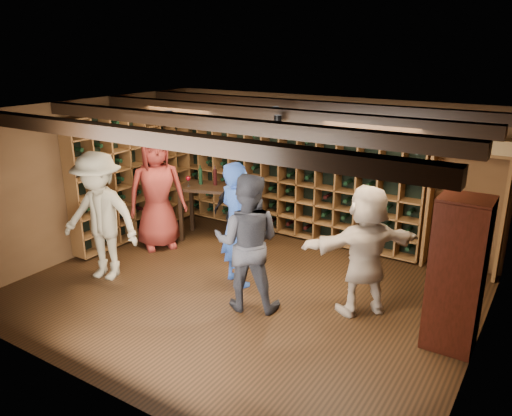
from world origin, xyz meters
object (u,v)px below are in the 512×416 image
Objects in this scene: guest_woman_black at (239,214)px; guest_beige at (365,250)px; man_blue_shirt at (237,224)px; man_grey_suit at (247,242)px; display_cabinet at (456,277)px; guest_khaki at (100,217)px; tasting_table at (217,193)px; guest_red_floral at (157,192)px.

guest_beige is (2.27, -0.53, 0.09)m from guest_woman_black.
man_blue_shirt is at bearing 116.13° from guest_woman_black.
display_cabinet is at bearing 169.08° from man_grey_suit.
display_cabinet is 1.15× the size of guest_woman_black.
guest_khaki is (-1.77, -0.90, 0.05)m from man_blue_shirt.
man_blue_shirt is 1.80m from tasting_table.
guest_woman_black is (1.47, 0.28, -0.21)m from guest_red_floral.
tasting_table is (-4.23, 1.28, -0.01)m from display_cabinet.
guest_woman_black is at bearing -34.17° from man_blue_shirt.
man_blue_shirt is (-2.95, 0.01, 0.04)m from display_cabinet.
guest_beige is at bearing 161.18° from guest_woman_black.
guest_woman_black is at bearing -74.15° from man_grey_suit.
man_grey_suit is 1.49m from guest_beige.
guest_beige is (1.83, 0.18, -0.05)m from man_blue_shirt.
man_grey_suit is at bearing -2.50° from guest_khaki.
man_blue_shirt is at bearing -66.86° from guest_red_floral.
guest_khaki reaches higher than display_cabinet.
man_grey_suit is at bearing 159.31° from man_blue_shirt.
tasting_table is at bearing -20.56° from man_blue_shirt.
tasting_table is at bearing -1.25° from guest_red_floral.
guest_khaki is at bearing -121.96° from tasting_table.
display_cabinet is 1.14m from guest_beige.
guest_khaki is (0.14, -1.33, -0.02)m from guest_red_floral.
guest_red_floral is 1.27× the size of guest_woman_black.
guest_khaki is (-1.33, -1.60, 0.19)m from guest_woman_black.
guest_red_floral reaches higher than display_cabinet.
guest_woman_black is 2.33m from guest_beige.
man_blue_shirt reaches higher than guest_woman_black.
guest_khaki is at bearing -169.42° from display_cabinet.
display_cabinet is 0.97× the size of man_blue_shirt.
man_blue_shirt is 0.71m from man_grey_suit.
guest_beige is at bearing -150.44° from man_blue_shirt.
man_grey_suit reaches higher than tasting_table.
guest_khaki reaches higher than man_grey_suit.
man_grey_suit reaches higher than man_blue_shirt.
guest_red_floral is 1.33m from guest_khaki.
guest_woman_black is (-0.94, 1.21, -0.14)m from man_grey_suit.
guest_beige is 1.20× the size of tasting_table.
man_grey_suit is 2.51m from tasting_table.
guest_red_floral is (-4.86, 0.44, 0.12)m from display_cabinet.
man_grey_suit reaches higher than guest_woman_black.
guest_beige is 3.29m from tasting_table.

